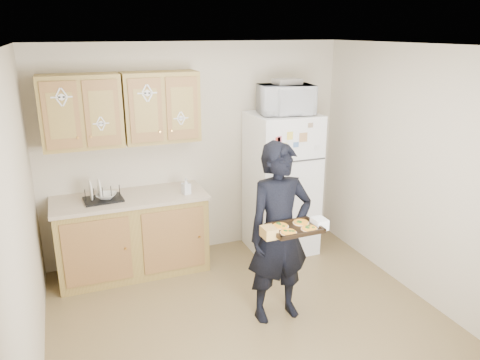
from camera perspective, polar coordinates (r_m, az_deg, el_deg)
name	(u,v)px	position (r m, az deg, el deg)	size (l,w,h in m)	color
floor	(254,328)	(4.52, 1.74, -17.59)	(3.60, 3.60, 0.00)	olive
ceiling	(257,46)	(3.68, 2.12, 15.97)	(3.60, 3.60, 0.00)	silver
wall_back	(196,151)	(5.55, -5.38, 3.51)	(3.60, 0.04, 2.50)	beige
wall_front	(397,319)	(2.55, 18.56, -15.76)	(3.60, 0.04, 2.50)	beige
wall_left	(21,233)	(3.67, -25.11, -5.88)	(0.04, 3.60, 2.50)	beige
wall_right	(426,178)	(4.89, 21.73, 0.28)	(0.04, 3.60, 2.50)	beige
refrigerator	(281,183)	(5.66, 5.07, -0.42)	(0.75, 0.70, 1.70)	white
base_cabinet	(133,236)	(5.37, -12.97, -6.70)	(1.60, 0.60, 0.86)	olive
countertop	(130,198)	(5.20, -13.31, -2.19)	(1.64, 0.64, 0.04)	#C4AF97
upper_cab_left	(81,112)	(5.06, -18.82, 7.89)	(0.80, 0.33, 0.75)	olive
upper_cab_right	(161,107)	(5.16, -9.63, 8.76)	(0.80, 0.33, 0.75)	olive
cereal_box	(307,223)	(6.33, 8.15, -5.18)	(0.20, 0.07, 0.32)	gold
person	(279,234)	(4.30, 4.83, -6.52)	(0.62, 0.41, 1.70)	black
baking_tray	(295,229)	(3.98, 6.69, -5.95)	(0.42, 0.31, 0.04)	black
pizza_front_left	(288,232)	(3.87, 5.92, -6.35)	(0.14, 0.14, 0.02)	#FAA41F
pizza_front_right	(309,228)	(3.96, 8.44, -5.86)	(0.14, 0.14, 0.02)	#FAA41F
pizza_back_left	(280,226)	(3.99, 4.96, -5.59)	(0.14, 0.14, 0.02)	#FAA41F
pizza_back_right	(301,222)	(4.07, 7.43, -5.14)	(0.14, 0.14, 0.02)	#FAA41F
microwave	(286,100)	(5.39, 5.62, 9.74)	(0.60, 0.41, 0.33)	white
foil_pan	(287,81)	(5.40, 5.77, 11.86)	(0.29, 0.20, 0.06)	silver
dish_rack	(103,193)	(5.13, -16.40, -1.56)	(0.39, 0.29, 0.16)	black
bowl	(106,196)	(5.14, -15.98, -1.87)	(0.21, 0.21, 0.05)	silver
soap_bottle	(186,186)	(5.14, -6.59, -0.74)	(0.08, 0.08, 0.18)	white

